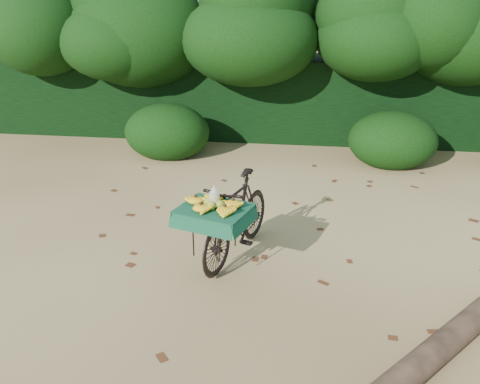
# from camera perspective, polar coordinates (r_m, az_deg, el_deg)

# --- Properties ---
(ground) EXTENTS (80.00, 80.00, 0.00)m
(ground) POSITION_cam_1_polar(r_m,az_deg,el_deg) (6.41, 8.10, -8.79)
(ground) COLOR tan
(ground) RESTS_ON ground
(vendor_bicycle) EXTENTS (1.17, 1.94, 1.10)m
(vendor_bicycle) POSITION_cam_1_polar(r_m,az_deg,el_deg) (6.43, -0.46, -2.80)
(vendor_bicycle) COLOR black
(vendor_bicycle) RESTS_ON ground
(fallen_log) EXTENTS (2.57, 2.90, 0.26)m
(fallen_log) POSITION_cam_1_polar(r_m,az_deg,el_deg) (5.06, 19.61, -17.72)
(fallen_log) COLOR brown
(fallen_log) RESTS_ON ground
(hedge_backdrop) EXTENTS (26.00, 1.80, 1.80)m
(hedge_backdrop) POSITION_cam_1_polar(r_m,az_deg,el_deg) (12.05, 8.48, 10.47)
(hedge_backdrop) COLOR black
(hedge_backdrop) RESTS_ON ground
(tree_row) EXTENTS (14.50, 2.00, 4.00)m
(tree_row) POSITION_cam_1_polar(r_m,az_deg,el_deg) (11.10, 5.33, 15.39)
(tree_row) COLOR black
(tree_row) RESTS_ON ground
(bush_clumps) EXTENTS (8.80, 1.70, 0.90)m
(bush_clumps) POSITION_cam_1_polar(r_m,az_deg,el_deg) (10.23, 11.16, 5.64)
(bush_clumps) COLOR black
(bush_clumps) RESTS_ON ground
(leaf_litter) EXTENTS (7.00, 7.30, 0.01)m
(leaf_litter) POSITION_cam_1_polar(r_m,az_deg,el_deg) (6.98, 8.13, -6.04)
(leaf_litter) COLOR #522A15
(leaf_litter) RESTS_ON ground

